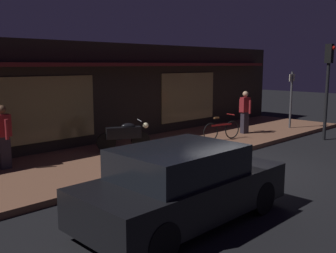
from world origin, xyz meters
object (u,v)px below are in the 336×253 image
(bicycle_parked, at_px, (222,130))
(parked_car_near, at_px, (183,185))
(motorcycle, at_px, (125,135))
(person_bystander, at_px, (245,111))
(traffic_light_pole, at_px, (328,75))
(person_photographer, at_px, (3,136))
(sign_post, at_px, (291,96))

(bicycle_parked, height_order, parked_car_near, parked_car_near)
(motorcycle, height_order, person_bystander, person_bystander)
(person_bystander, height_order, traffic_light_pole, traffic_light_pole)
(person_bystander, height_order, parked_car_near, person_bystander)
(bicycle_parked, relative_size, person_photographer, 0.98)
(bicycle_parked, xyz_separation_m, sign_post, (4.25, -0.42, 1.00))
(person_bystander, relative_size, sign_post, 0.70)
(traffic_light_pole, xyz_separation_m, parked_car_near, (-9.56, -1.52, -1.77))
(motorcycle, relative_size, traffic_light_pole, 0.44)
(motorcycle, xyz_separation_m, person_photographer, (-3.55, 0.56, 0.38))
(bicycle_parked, distance_m, person_bystander, 1.83)
(bicycle_parked, bearing_deg, sign_post, -5.69)
(bicycle_parked, relative_size, sign_post, 0.68)
(traffic_light_pole, bearing_deg, bicycle_parked, 145.83)
(person_photographer, height_order, parked_car_near, person_photographer)
(traffic_light_pole, bearing_deg, motorcycle, 154.34)
(sign_post, relative_size, parked_car_near, 0.58)
(person_photographer, relative_size, person_bystander, 1.00)
(person_bystander, distance_m, sign_post, 2.62)
(person_photographer, bearing_deg, person_bystander, -9.04)
(bicycle_parked, relative_size, parked_car_near, 0.40)
(motorcycle, relative_size, bicycle_parked, 0.96)
(bicycle_parked, distance_m, sign_post, 4.39)
(person_bystander, bearing_deg, sign_post, -13.97)
(person_photographer, bearing_deg, parked_car_near, -79.68)
(person_photographer, distance_m, parked_car_near, 5.54)
(motorcycle, height_order, bicycle_parked, motorcycle)
(person_bystander, relative_size, parked_car_near, 0.41)
(bicycle_parked, height_order, traffic_light_pole, traffic_light_pole)
(motorcycle, bearing_deg, parked_car_near, -117.66)
(parked_car_near, bearing_deg, person_photographer, 100.32)
(traffic_light_pole, bearing_deg, parked_car_near, -170.95)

